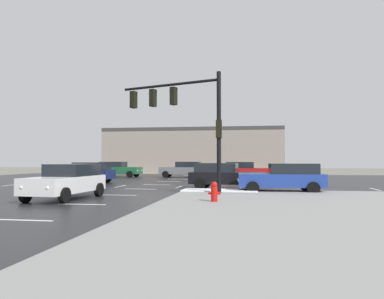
{
  "coord_description": "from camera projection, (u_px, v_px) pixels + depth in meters",
  "views": [
    {
      "loc": [
        6.74,
        -24.24,
        1.8
      ],
      "look_at": [
        1.71,
        7.13,
        2.66
      ],
      "focal_mm": 35.41,
      "sensor_mm": 36.0,
      "label": 1
    }
  ],
  "objects": [
    {
      "name": "traffic_signal_mast",
      "position": [
        185.0,
        111.0,
        19.84
      ],
      "size": [
        5.71,
        2.15,
        6.09
      ],
      "rotation": [
        0.0,
        0.0,
        2.81
      ],
      "color": "black",
      "rests_on": "sidewalk_corner"
    },
    {
      "name": "sedan_black",
      "position": [
        225.0,
        175.0,
        22.88
      ],
      "size": [
        4.63,
        2.26,
        1.58
      ],
      "rotation": [
        0.0,
        0.0,
        -0.07
      ],
      "color": "black",
      "rests_on": "road_asphalt"
    },
    {
      "name": "sedan_navy",
      "position": [
        86.0,
        172.0,
        28.98
      ],
      "size": [
        4.62,
        2.23,
        1.58
      ],
      "rotation": [
        0.0,
        0.0,
        3.08
      ],
      "color": "#141E47",
      "rests_on": "road_asphalt"
    },
    {
      "name": "strip_building_background",
      "position": [
        194.0,
        151.0,
        52.36
      ],
      "size": [
        23.81,
        8.0,
        6.04
      ],
      "color": "gray",
      "rests_on": "ground_plane"
    },
    {
      "name": "snow_strip_curbside",
      "position": [
        220.0,
        190.0,
        20.21
      ],
      "size": [
        4.0,
        1.6,
        0.06
      ],
      "primitive_type": "cube",
      "color": "white",
      "rests_on": "sidewalk_corner"
    },
    {
      "name": "sedan_blue",
      "position": [
        284.0,
        177.0,
        20.31
      ],
      "size": [
        4.62,
        2.23,
        1.58
      ],
      "rotation": [
        0.0,
        0.0,
        3.2
      ],
      "color": "navy",
      "rests_on": "road_asphalt"
    },
    {
      "name": "ground_plane",
      "position": [
        149.0,
        187.0,
        24.94
      ],
      "size": [
        120.0,
        120.0,
        0.0
      ],
      "primitive_type": "plane",
      "color": "slate"
    },
    {
      "name": "fire_hydrant",
      "position": [
        214.0,
        192.0,
        15.02
      ],
      "size": [
        0.48,
        0.26,
        0.79
      ],
      "color": "red",
      "rests_on": "sidewalk_corner"
    },
    {
      "name": "road_asphalt",
      "position": [
        149.0,
        187.0,
        24.94
      ],
      "size": [
        44.0,
        44.0,
        0.02
      ],
      "primitive_type": "cube",
      "color": "#232326",
      "rests_on": "ground_plane"
    },
    {
      "name": "sedan_green",
      "position": [
        118.0,
        169.0,
        39.34
      ],
      "size": [
        4.63,
        2.27,
        1.58
      ],
      "rotation": [
        0.0,
        0.0,
        -0.07
      ],
      "color": "#195933",
      "rests_on": "road_asphalt"
    },
    {
      "name": "sedan_grey",
      "position": [
        184.0,
        169.0,
        38.55
      ],
      "size": [
        4.58,
        2.12,
        1.58
      ],
      "rotation": [
        0.0,
        0.0,
        3.17
      ],
      "color": "slate",
      "rests_on": "road_asphalt"
    },
    {
      "name": "lane_markings",
      "position": [
        162.0,
        188.0,
        23.39
      ],
      "size": [
        36.15,
        36.15,
        0.01
      ],
      "color": "silver",
      "rests_on": "road_asphalt"
    },
    {
      "name": "sedan_white",
      "position": [
        67.0,
        181.0,
        17.2
      ],
      "size": [
        2.23,
        4.62,
        1.58
      ],
      "rotation": [
        0.0,
        0.0,
        -1.63
      ],
      "color": "white",
      "rests_on": "road_asphalt"
    },
    {
      "name": "sedan_red",
      "position": [
        245.0,
        170.0,
        34.37
      ],
      "size": [
        4.55,
        2.05,
        1.58
      ],
      "rotation": [
        0.0,
        0.0,
        0.01
      ],
      "color": "#B21919",
      "rests_on": "road_asphalt"
    }
  ]
}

